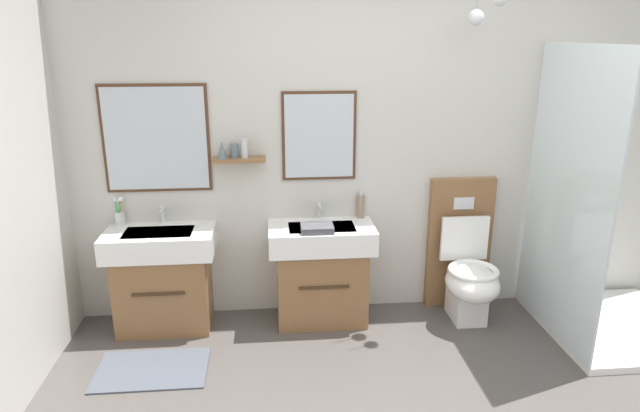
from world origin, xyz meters
name	(u,v)px	position (x,y,z in m)	size (l,w,h in m)	color
wall_back	(378,133)	(-0.02, 1.69, 1.32)	(4.62, 0.49, 2.65)	beige
bath_mat	(152,370)	(-1.56, 0.88, 0.01)	(0.68, 0.44, 0.01)	#474C56
vanity_sink_left	(163,276)	(-1.56, 1.45, 0.38)	(0.74, 0.44, 0.72)	brown
tap_on_left_sink	(162,214)	(-1.56, 1.60, 0.79)	(0.03, 0.13, 0.11)	silver
vanity_sink_right	(321,270)	(-0.44, 1.45, 0.38)	(0.74, 0.44, 0.72)	brown
tap_on_right_sink	(319,209)	(-0.44, 1.60, 0.79)	(0.03, 0.13, 0.11)	silver
toilet	(465,267)	(0.61, 1.43, 0.38)	(0.48, 0.62, 1.00)	brown
toothbrush_cup	(120,217)	(-1.85, 1.59, 0.78)	(0.07, 0.07, 0.21)	silver
soap_dispenser	(360,206)	(-0.15, 1.60, 0.81)	(0.06, 0.06, 0.21)	gray
folded_hand_towel	(317,228)	(-0.48, 1.33, 0.74)	(0.22, 0.16, 0.04)	#47474C
shower_tray	(598,280)	(1.42, 1.09, 0.40)	(1.00, 1.04, 1.95)	white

